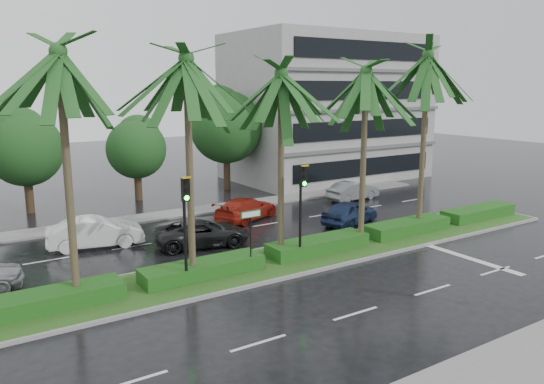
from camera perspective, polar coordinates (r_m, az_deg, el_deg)
ground at (r=22.94m, az=0.54°, el=-8.63°), size 120.00×120.00×0.00m
near_sidewalk at (r=16.22m, az=22.00°, el=-18.21°), size 40.00×2.40×0.12m
far_sidewalk at (r=33.17m, az=-11.01°, el=-2.42°), size 40.00×2.00×0.12m
median at (r=23.70m, az=-0.81°, el=-7.75°), size 36.00×4.00×0.15m
hedge at (r=23.59m, az=-0.82°, el=-6.90°), size 35.20×1.40×0.60m
lane_markings at (r=24.34m, az=7.12°, el=-7.50°), size 34.00×13.06×0.01m
palm_row at (r=21.77m, az=-3.73°, el=11.68°), size 26.30×4.20×10.07m
signal_median_left at (r=20.48m, az=-9.29°, el=-2.47°), size 0.34×0.42×4.36m
signal_median_right at (r=23.17m, az=3.23°, el=-0.72°), size 0.34×0.42×4.36m
street_sign at (r=22.18m, az=-2.30°, el=-3.58°), size 0.95×0.09×2.60m
bg_trees at (r=38.09m, az=-12.57°, el=6.16°), size 32.87×5.48×7.91m
building at (r=46.19m, az=5.86°, el=9.02°), size 16.00×10.00×12.00m
car_white at (r=27.55m, az=-18.44°, el=-4.14°), size 2.44×4.80×1.51m
car_darkgrey at (r=26.61m, az=-7.51°, el=-4.40°), size 3.10×5.09×1.32m
car_red at (r=31.51m, az=-2.77°, el=-1.80°), size 3.60×4.98×1.34m
car_blue at (r=30.82m, az=8.40°, el=-2.17°), size 2.71×4.37×1.39m
car_grey at (r=37.29m, az=8.68°, el=0.12°), size 1.71×4.08×1.31m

